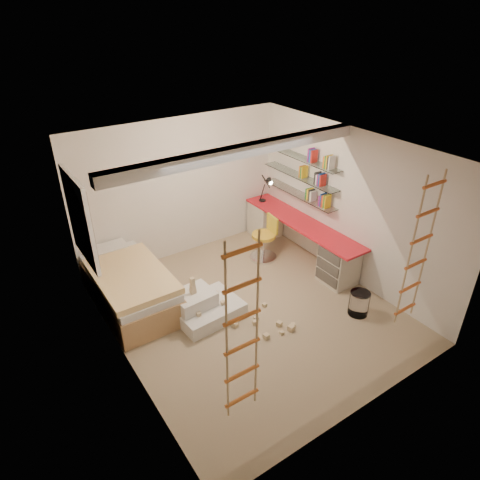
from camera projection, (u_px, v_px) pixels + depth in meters
floor at (251, 311)px, 6.76m from camera, size 4.50×4.50×0.00m
ceiling_beam at (240, 151)px, 5.74m from camera, size 4.00×0.18×0.16m
window_frame at (80, 219)px, 6.13m from camera, size 0.06×1.15×1.35m
window_blind at (82, 218)px, 6.15m from camera, size 0.02×1.00×1.20m
rope_ladder_left at (242, 332)px, 4.10m from camera, size 0.41×0.04×2.13m
rope_ladder_right at (419, 252)px, 5.41m from camera, size 0.41×0.04×2.13m
waste_bin at (359, 303)px, 6.62m from camera, size 0.31×0.31×0.39m
desk at (299, 237)px, 8.02m from camera, size 0.56×2.80×0.75m
shelves at (300, 176)px, 7.75m from camera, size 0.25×1.80×0.71m
bed at (130, 287)px, 6.77m from camera, size 1.02×2.00×0.69m
task_lamp at (268, 185)px, 8.33m from camera, size 0.14×0.36×0.57m
swivel_chair at (265, 244)px, 8.00m from camera, size 0.56×0.56×0.85m
play_platform at (203, 307)px, 6.58m from camera, size 1.05×0.84×0.44m
toy_blocks at (242, 312)px, 6.44m from camera, size 1.24×1.18×0.71m
books at (300, 172)px, 7.71m from camera, size 0.14×0.70×0.92m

